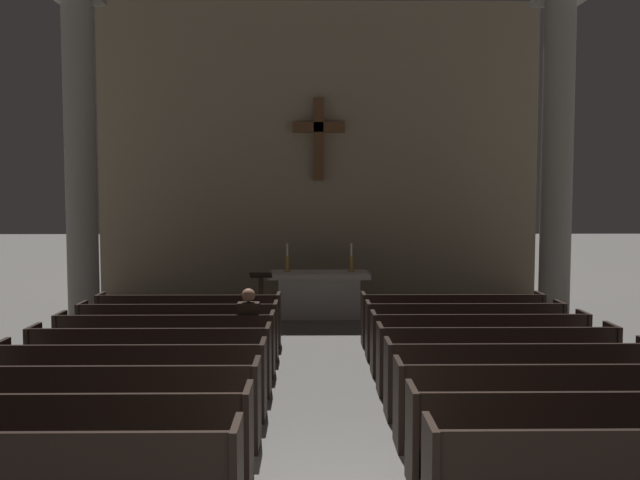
# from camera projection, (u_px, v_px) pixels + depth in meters

# --- Properties ---
(pew_left_row_2) EXTENTS (3.23, 0.50, 0.95)m
(pew_left_row_2) POSITION_uv_depth(u_px,v_px,m) (76.00, 438.00, 6.26)
(pew_left_row_2) COLOR black
(pew_left_row_2) RESTS_ON ground
(pew_left_row_3) EXTENTS (3.23, 0.50, 0.95)m
(pew_left_row_3) POSITION_uv_depth(u_px,v_px,m) (108.00, 405.00, 7.24)
(pew_left_row_3) COLOR black
(pew_left_row_3) RESTS_ON ground
(pew_left_row_4) EXTENTS (3.23, 0.50, 0.95)m
(pew_left_row_4) POSITION_uv_depth(u_px,v_px,m) (132.00, 380.00, 8.21)
(pew_left_row_4) COLOR black
(pew_left_row_4) RESTS_ON ground
(pew_left_row_5) EXTENTS (3.23, 0.50, 0.95)m
(pew_left_row_5) POSITION_uv_depth(u_px,v_px,m) (151.00, 360.00, 9.18)
(pew_left_row_5) COLOR black
(pew_left_row_5) RESTS_ON ground
(pew_left_row_6) EXTENTS (3.23, 0.50, 0.95)m
(pew_left_row_6) POSITION_uv_depth(u_px,v_px,m) (166.00, 344.00, 10.16)
(pew_left_row_6) COLOR black
(pew_left_row_6) RESTS_ON ground
(pew_left_row_7) EXTENTS (3.23, 0.50, 0.95)m
(pew_left_row_7) POSITION_uv_depth(u_px,v_px,m) (179.00, 331.00, 11.13)
(pew_left_row_7) COLOR black
(pew_left_row_7) RESTS_ON ground
(pew_left_row_8) EXTENTS (3.23, 0.50, 0.95)m
(pew_left_row_8) POSITION_uv_depth(u_px,v_px,m) (190.00, 320.00, 12.11)
(pew_left_row_8) COLOR black
(pew_left_row_8) RESTS_ON ground
(pew_right_row_1) EXTENTS (3.23, 0.50, 0.95)m
(pew_right_row_1) POSITION_uv_depth(u_px,v_px,m) (631.00, 480.00, 5.35)
(pew_right_row_1) COLOR black
(pew_right_row_1) RESTS_ON ground
(pew_right_row_2) EXTENTS (3.23, 0.50, 0.95)m
(pew_right_row_2) POSITION_uv_depth(u_px,v_px,m) (582.00, 436.00, 6.32)
(pew_right_row_2) COLOR black
(pew_right_row_2) RESTS_ON ground
(pew_right_row_3) EXTENTS (3.23, 0.50, 0.95)m
(pew_right_row_3) POSITION_uv_depth(u_px,v_px,m) (546.00, 403.00, 7.30)
(pew_right_row_3) COLOR black
(pew_right_row_3) RESTS_ON ground
(pew_right_row_4) EXTENTS (3.23, 0.50, 0.95)m
(pew_right_row_4) POSITION_uv_depth(u_px,v_px,m) (518.00, 379.00, 8.27)
(pew_right_row_4) COLOR black
(pew_right_row_4) RESTS_ON ground
(pew_right_row_5) EXTENTS (3.23, 0.50, 0.95)m
(pew_right_row_5) POSITION_uv_depth(u_px,v_px,m) (496.00, 359.00, 9.24)
(pew_right_row_5) COLOR black
(pew_right_row_5) RESTS_ON ground
(pew_right_row_6) EXTENTS (3.23, 0.50, 0.95)m
(pew_right_row_6) POSITION_uv_depth(u_px,v_px,m) (479.00, 343.00, 10.22)
(pew_right_row_6) COLOR black
(pew_right_row_6) RESTS_ON ground
(pew_right_row_7) EXTENTS (3.23, 0.50, 0.95)m
(pew_right_row_7) POSITION_uv_depth(u_px,v_px,m) (464.00, 330.00, 11.19)
(pew_right_row_7) COLOR black
(pew_right_row_7) RESTS_ON ground
(pew_right_row_8) EXTENTS (3.23, 0.50, 0.95)m
(pew_right_row_8) POSITION_uv_depth(u_px,v_px,m) (452.00, 319.00, 12.17)
(pew_right_row_8) COLOR black
(pew_right_row_8) RESTS_ON ground
(column_left_second) EXTENTS (0.92, 0.92, 6.66)m
(column_left_second) POSITION_uv_depth(u_px,v_px,m) (81.00, 167.00, 13.55)
(column_left_second) COLOR gray
(column_left_second) RESTS_ON ground
(column_right_second) EXTENTS (0.92, 0.92, 6.66)m
(column_right_second) POSITION_uv_depth(u_px,v_px,m) (557.00, 167.00, 13.67)
(column_right_second) COLOR gray
(column_right_second) RESTS_ON ground
(altar) EXTENTS (2.20, 0.90, 1.01)m
(altar) POSITION_uv_depth(u_px,v_px,m) (319.00, 293.00, 14.92)
(altar) COLOR #BCB7AD
(altar) RESTS_ON ground
(candlestick_left) EXTENTS (0.16, 0.16, 0.62)m
(candlestick_left) POSITION_uv_depth(u_px,v_px,m) (287.00, 263.00, 14.86)
(candlestick_left) COLOR #B79338
(candlestick_left) RESTS_ON altar
(candlestick_right) EXTENTS (0.16, 0.16, 0.62)m
(candlestick_right) POSITION_uv_depth(u_px,v_px,m) (351.00, 263.00, 14.88)
(candlestick_right) COLOR #B79338
(candlestick_right) RESTS_ON altar
(apse_with_cross) EXTENTS (10.52, 0.48, 7.26)m
(apse_with_cross) POSITION_uv_depth(u_px,v_px,m) (318.00, 155.00, 16.39)
(apse_with_cross) COLOR gray
(apse_with_cross) RESTS_ON ground
(lectern) EXTENTS (0.44, 0.36, 1.15)m
(lectern) POSITION_uv_depth(u_px,v_px,m) (261.00, 301.00, 13.71)
(lectern) COLOR black
(lectern) RESTS_ON ground
(lone_worshipper) EXTENTS (0.32, 0.43, 1.32)m
(lone_worshipper) POSITION_uv_depth(u_px,v_px,m) (249.00, 329.00, 10.20)
(lone_worshipper) COLOR #26262B
(lone_worshipper) RESTS_ON ground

